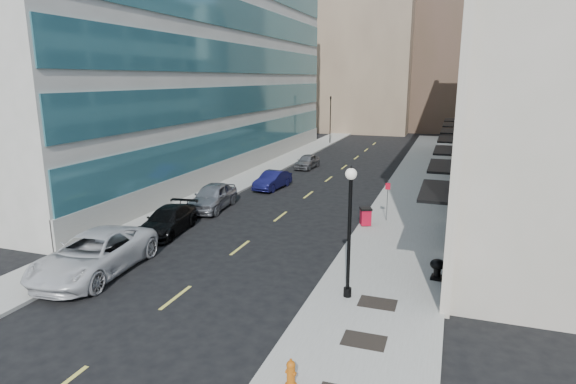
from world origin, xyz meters
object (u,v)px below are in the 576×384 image
Objects in this scene: traffic_signal at (331,99)px; sign_post at (387,195)px; car_blue_sedan at (272,180)px; car_silver_sedan at (213,197)px; car_white_van at (94,254)px; fire_hydrant at (291,373)px; car_black_pickup at (168,220)px; car_grey_sedan at (307,161)px; trash_bin at (366,216)px; urn_planter at (437,267)px; lamppost at (350,221)px.

traffic_signal is 2.88× the size of sign_post.
car_blue_sedan is 11.47m from sign_post.
car_white_van is at bearing -94.18° from car_silver_sedan.
car_white_van is at bearing -88.87° from traffic_signal.
car_black_pickup is at bearing 143.23° from fire_hydrant.
car_grey_sedan is at bearing -82.64° from traffic_signal.
fire_hydrant is (10.92, -10.94, -0.15)m from car_black_pickup.
car_silver_sedan is 5.93× the size of fire_hydrant.
trash_bin is at bearing -72.51° from traffic_signal.
traffic_signal reaches higher than urn_planter.
lamppost is at bearing 0.79° from car_white_van.
car_blue_sedan is 4.98× the size of fire_hydrant.
trash_bin is (10.19, 4.47, 0.00)m from car_black_pickup.
trash_bin is at bearing -60.25° from car_grey_sedan.
fire_hydrant is (10.91, -16.18, -0.29)m from car_silver_sedan.
lamppost is (11.18, -10.18, 2.34)m from car_silver_sedan.
lamppost is (1.00, -9.41, 2.47)m from trash_bin.
car_black_pickup is 1.17× the size of car_blue_sedan.
car_grey_sedan is 3.74× the size of trash_bin.
trash_bin is 9.78m from lamppost.
fire_hydrant is at bearing -92.57° from lamppost.
car_silver_sedan is (-0.17, 11.27, -0.06)m from car_white_van.
urn_planter is at bearing -41.52° from car_blue_sedan.
fire_hydrant is 9.50m from urn_planter.
trash_bin is (10.01, 10.50, -0.19)m from car_white_van.
trash_bin is (10.18, -0.77, -0.13)m from car_silver_sedan.
fire_hydrant is at bearing -51.85° from car_black_pickup.
lamppost is (11.01, 1.09, 2.28)m from car_white_van.
fire_hydrant is 0.80× the size of trash_bin.
car_blue_sedan is 19.68m from lamppost.
car_white_van is 1.32× the size of car_silver_sedan.
car_grey_sedan is (0.00, 9.20, -0.02)m from car_blue_sedan.
traffic_signal is 51.60m from fire_hydrant.
lamppost is at bearing -54.18° from car_blue_sedan.
car_silver_sedan is at bearing 86.03° from car_white_van.
urn_planter is at bearing 76.85° from fire_hydrant.
car_white_van is 1.67× the size of car_grey_sedan.
car_silver_sedan is (0.01, 5.24, 0.14)m from car_black_pickup.
car_white_van is 16.23m from sign_post.
lamppost is (9.60, -26.20, 2.52)m from car_grey_sedan.
urn_planter is (3.20, -7.97, -1.03)m from sign_post.
car_blue_sedan is 1.07× the size of car_grey_sedan.
car_blue_sedan is 24.82m from fire_hydrant.
fire_hydrant is at bearing -71.21° from car_grey_sedan.
car_blue_sedan is at bearing 75.67° from car_black_pickup.
fire_hydrant is (9.33, -23.00, -0.13)m from car_blue_sedan.
car_grey_sedan is (1.59, 21.27, -0.04)m from car_black_pickup.
car_white_van is 1.57× the size of car_blue_sedan.
car_blue_sedan is 11.47m from trash_bin.
lamppost is at bearing -92.88° from sign_post.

